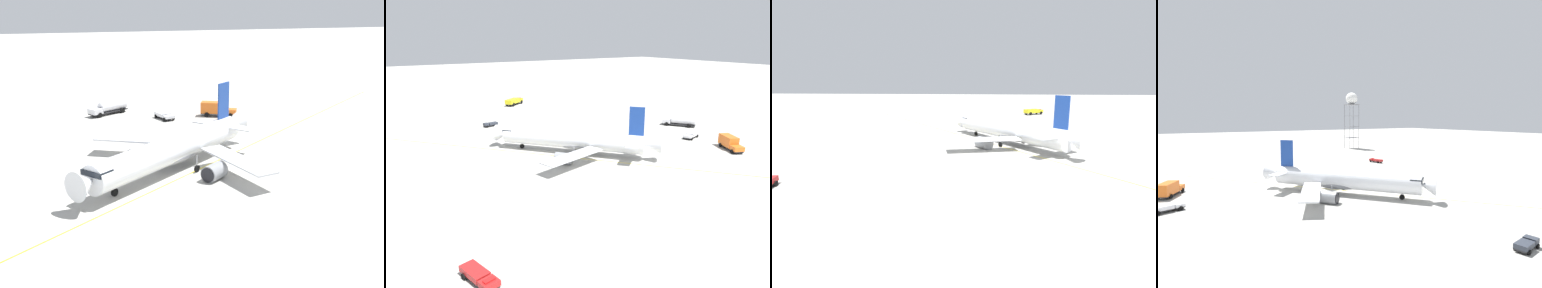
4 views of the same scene
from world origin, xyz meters
TOP-DOWN VIEW (x-y plane):
  - ground_plane at (0.00, 0.00)m, footprint 600.00×600.00m
  - airliner_main at (-1.95, -1.30)m, footprint 27.85×32.50m
  - baggage_truck_truck at (4.65, -36.48)m, footprint 4.33×2.34m
  - fire_tender_truck at (-15.57, -65.45)m, footprint 9.16×7.88m
  - taxiway_centreline at (0.97, -0.20)m, footprint 104.56×129.18m

SIDE VIEW (x-z plane):
  - ground_plane at x=0.00m, z-range 0.00..0.00m
  - taxiway_centreline at x=0.97m, z-range 0.00..0.01m
  - baggage_truck_truck at x=4.65m, z-range 0.10..1.32m
  - fire_tender_truck at x=-15.57m, z-range 0.28..2.78m
  - airliner_main at x=-1.95m, z-range -2.70..8.89m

